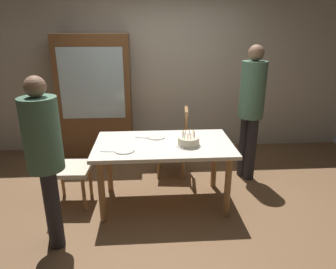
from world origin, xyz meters
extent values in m
plane|color=brown|center=(0.00, 0.00, 0.00)|extent=(6.40, 6.40, 0.00)
cube|color=beige|center=(0.00, 1.85, 1.30)|extent=(6.40, 0.10, 2.60)
cube|color=silver|center=(0.00, 0.00, 0.74)|extent=(1.54, 0.88, 0.04)
cylinder|color=#9E7042|center=(-0.67, -0.34, 0.36)|extent=(0.07, 0.07, 0.72)
cylinder|color=#9E7042|center=(0.67, -0.34, 0.36)|extent=(0.07, 0.07, 0.72)
cylinder|color=#9E7042|center=(-0.67, 0.34, 0.36)|extent=(0.07, 0.07, 0.72)
cylinder|color=#9E7042|center=(0.67, 0.34, 0.36)|extent=(0.07, 0.07, 0.72)
cylinder|color=silver|center=(0.27, -0.09, 0.76)|extent=(0.28, 0.28, 0.01)
cylinder|color=beige|center=(0.27, -0.09, 0.81)|extent=(0.23, 0.23, 0.08)
cylinder|color=#4C7FE5|center=(0.33, -0.09, 0.88)|extent=(0.01, 0.01, 0.05)
sphere|color=#FFC64C|center=(0.33, -0.09, 0.91)|extent=(0.01, 0.01, 0.01)
cylinder|color=#F2994C|center=(0.32, -0.06, 0.88)|extent=(0.01, 0.01, 0.05)
sphere|color=#FFC64C|center=(0.32, -0.06, 0.91)|extent=(0.01, 0.01, 0.01)
cylinder|color=#4C7FE5|center=(0.28, -0.03, 0.88)|extent=(0.01, 0.01, 0.05)
sphere|color=#FFC64C|center=(0.28, -0.03, 0.91)|extent=(0.01, 0.01, 0.01)
cylinder|color=#D872CC|center=(0.24, -0.03, 0.88)|extent=(0.01, 0.01, 0.05)
sphere|color=#FFC64C|center=(0.24, -0.03, 0.91)|extent=(0.01, 0.01, 0.01)
cylinder|color=#F2994C|center=(0.21, -0.06, 0.88)|extent=(0.01, 0.01, 0.05)
sphere|color=#FFC64C|center=(0.21, -0.06, 0.91)|extent=(0.01, 0.01, 0.01)
cylinder|color=#4C7FE5|center=(0.20, -0.09, 0.88)|extent=(0.01, 0.01, 0.05)
sphere|color=#FFC64C|center=(0.20, -0.09, 0.91)|extent=(0.01, 0.01, 0.01)
cylinder|color=#66CC72|center=(0.22, -0.13, 0.88)|extent=(0.01, 0.01, 0.05)
sphere|color=#FFC64C|center=(0.22, -0.13, 0.91)|extent=(0.01, 0.01, 0.01)
cylinder|color=#E54C4C|center=(0.25, -0.15, 0.88)|extent=(0.01, 0.01, 0.05)
sphere|color=#FFC64C|center=(0.25, -0.15, 0.91)|extent=(0.01, 0.01, 0.01)
cylinder|color=#F2994C|center=(0.28, -0.15, 0.88)|extent=(0.01, 0.01, 0.05)
sphere|color=#FFC64C|center=(0.28, -0.15, 0.91)|extent=(0.01, 0.01, 0.01)
cylinder|color=#E54C4C|center=(0.32, -0.12, 0.88)|extent=(0.01, 0.01, 0.05)
sphere|color=#FFC64C|center=(0.32, -0.12, 0.91)|extent=(0.01, 0.01, 0.01)
cylinder|color=white|center=(-0.42, -0.20, 0.76)|extent=(0.22, 0.22, 0.01)
cylinder|color=white|center=(-0.08, 0.20, 0.76)|extent=(0.22, 0.22, 0.01)
cube|color=silver|center=(-0.58, -0.22, 0.76)|extent=(0.18, 0.04, 0.01)
cube|color=silver|center=(-0.24, 0.18, 0.76)|extent=(0.18, 0.06, 0.01)
cube|color=#9E7042|center=(0.15, 0.76, 0.45)|extent=(0.49, 0.49, 0.05)
cylinder|color=#9E7042|center=(0.00, 0.95, 0.21)|extent=(0.04, 0.04, 0.42)
cylinder|color=#9E7042|center=(-0.04, 0.61, 0.21)|extent=(0.04, 0.04, 0.42)
cylinder|color=#9E7042|center=(0.34, 0.91, 0.21)|extent=(0.04, 0.04, 0.42)
cylinder|color=#9E7042|center=(0.30, 0.57, 0.21)|extent=(0.04, 0.04, 0.42)
cylinder|color=#9E7042|center=(0.37, 0.92, 0.70)|extent=(0.04, 0.04, 0.50)
cylinder|color=#9E7042|center=(0.33, 0.56, 0.70)|extent=(0.04, 0.04, 0.50)
cube|color=#9E7042|center=(0.35, 0.74, 0.92)|extent=(0.08, 0.40, 0.06)
cube|color=beige|center=(-1.07, 0.05, 0.45)|extent=(0.46, 0.46, 0.05)
cylinder|color=#9E7042|center=(-0.91, -0.13, 0.21)|extent=(0.04, 0.04, 0.42)
cylinder|color=#9E7042|center=(-0.89, 0.21, 0.21)|extent=(0.04, 0.04, 0.42)
cylinder|color=#9E7042|center=(-1.25, -0.11, 0.21)|extent=(0.04, 0.04, 0.42)
cylinder|color=#9E7042|center=(-1.23, 0.23, 0.21)|extent=(0.04, 0.04, 0.42)
cube|color=beige|center=(-1.27, 0.06, 0.70)|extent=(0.07, 0.40, 0.50)
cylinder|color=#262328|center=(-1.06, -0.70, 0.39)|extent=(0.14, 0.14, 0.78)
cylinder|color=#262328|center=(-1.11, -0.58, 0.39)|extent=(0.14, 0.14, 0.78)
cylinder|color=#4C7259|center=(-1.08, -0.64, 1.11)|extent=(0.32, 0.32, 0.65)
sphere|color=#8C664C|center=(-1.08, -0.64, 1.53)|extent=(0.18, 0.18, 0.18)
cylinder|color=#262328|center=(1.15, 0.64, 0.43)|extent=(0.14, 0.14, 0.87)
cylinder|color=#262328|center=(1.20, 0.53, 0.43)|extent=(0.14, 0.14, 0.87)
cylinder|color=#4C7259|center=(1.17, 0.59, 1.23)|extent=(0.32, 0.32, 0.72)
sphere|color=#8C664C|center=(1.17, 0.59, 1.69)|extent=(0.20, 0.20, 0.20)
cube|color=brown|center=(-0.98, 1.56, 0.95)|extent=(1.10, 0.44, 1.90)
cube|color=silver|center=(-0.98, 1.34, 1.20)|extent=(0.94, 0.01, 1.04)
camera|label=1|loc=(-0.17, -3.18, 1.98)|focal=32.52mm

